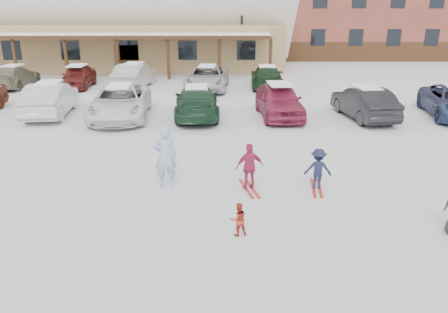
{
  "coord_description": "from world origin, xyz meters",
  "views": [
    {
      "loc": [
        0.28,
        -10.5,
        4.99
      ],
      "look_at": [
        0.3,
        1.0,
        1.0
      ],
      "focal_mm": 35.0,
      "sensor_mm": 36.0,
      "label": 1
    }
  ],
  "objects_px": {
    "parked_car_10": "(207,78)",
    "parked_car_11": "(267,77)",
    "parked_car_1": "(50,99)",
    "parked_car_7": "(13,77)",
    "adult_skier": "(165,156)",
    "parked_car_8": "(78,76)",
    "parked_car_2": "(120,102)",
    "parked_car_5": "(364,103)",
    "child_navy": "(318,169)",
    "lamp_post": "(242,23)",
    "day_lodge": "(113,19)",
    "toddler_red": "(238,219)",
    "parked_car_9": "(134,76)",
    "child_magenta": "(250,167)",
    "parked_car_3": "(197,102)",
    "parked_car_4": "(279,100)"
  },
  "relations": [
    {
      "from": "toddler_red",
      "to": "adult_skier",
      "type": "bearing_deg",
      "value": -71.4
    },
    {
      "from": "parked_car_7",
      "to": "lamp_post",
      "type": "bearing_deg",
      "value": -154.98
    },
    {
      "from": "parked_car_2",
      "to": "parked_car_5",
      "type": "bearing_deg",
      "value": -5.32
    },
    {
      "from": "parked_car_2",
      "to": "parked_car_5",
      "type": "xyz_separation_m",
      "value": [
        11.28,
        -0.07,
        -0.03
      ]
    },
    {
      "from": "day_lodge",
      "to": "toddler_red",
      "type": "distance_m",
      "value": 31.31
    },
    {
      "from": "day_lodge",
      "to": "parked_car_3",
      "type": "relative_size",
      "value": 5.9
    },
    {
      "from": "child_magenta",
      "to": "parked_car_5",
      "type": "bearing_deg",
      "value": -137.19
    },
    {
      "from": "day_lodge",
      "to": "parked_car_1",
      "type": "bearing_deg",
      "value": -86.64
    },
    {
      "from": "parked_car_10",
      "to": "parked_car_11",
      "type": "distance_m",
      "value": 3.81
    },
    {
      "from": "parked_car_10",
      "to": "day_lodge",
      "type": "bearing_deg",
      "value": 129.65
    },
    {
      "from": "parked_car_1",
      "to": "parked_car_5",
      "type": "bearing_deg",
      "value": 171.14
    },
    {
      "from": "toddler_red",
      "to": "parked_car_11",
      "type": "relative_size",
      "value": 0.17
    },
    {
      "from": "day_lodge",
      "to": "parked_car_11",
      "type": "xyz_separation_m",
      "value": [
        12.04,
        -10.65,
        -3.25
      ]
    },
    {
      "from": "parked_car_9",
      "to": "child_navy",
      "type": "bearing_deg",
      "value": 122.7
    },
    {
      "from": "lamp_post",
      "to": "parked_car_2",
      "type": "height_order",
      "value": "lamp_post"
    },
    {
      "from": "child_navy",
      "to": "parked_car_5",
      "type": "xyz_separation_m",
      "value": [
        3.81,
        8.25,
        0.13
      ]
    },
    {
      "from": "parked_car_1",
      "to": "parked_car_7",
      "type": "relative_size",
      "value": 1.0
    },
    {
      "from": "adult_skier",
      "to": "child_navy",
      "type": "height_order",
      "value": "adult_skier"
    },
    {
      "from": "parked_car_5",
      "to": "parked_car_7",
      "type": "distance_m",
      "value": 21.52
    },
    {
      "from": "parked_car_4",
      "to": "parked_car_8",
      "type": "distance_m",
      "value": 14.23
    },
    {
      "from": "day_lodge",
      "to": "child_magenta",
      "type": "distance_m",
      "value": 28.92
    },
    {
      "from": "lamp_post",
      "to": "child_magenta",
      "type": "bearing_deg",
      "value": -91.66
    },
    {
      "from": "adult_skier",
      "to": "parked_car_8",
      "type": "relative_size",
      "value": 0.44
    },
    {
      "from": "toddler_red",
      "to": "parked_car_2",
      "type": "height_order",
      "value": "parked_car_2"
    },
    {
      "from": "parked_car_8",
      "to": "parked_car_7",
      "type": "bearing_deg",
      "value": 176.98
    },
    {
      "from": "parked_car_7",
      "to": "parked_car_9",
      "type": "bearing_deg",
      "value": 178.93
    },
    {
      "from": "parked_car_10",
      "to": "parked_car_11",
      "type": "relative_size",
      "value": 1.12
    },
    {
      "from": "lamp_post",
      "to": "child_magenta",
      "type": "xyz_separation_m",
      "value": [
        -0.68,
        -23.45,
        -3.0
      ]
    },
    {
      "from": "lamp_post",
      "to": "parked_car_8",
      "type": "xyz_separation_m",
      "value": [
        -10.7,
        -7.03,
        -2.98
      ]
    },
    {
      "from": "parked_car_1",
      "to": "parked_car_5",
      "type": "relative_size",
      "value": 1.07
    },
    {
      "from": "toddler_red",
      "to": "parked_car_9",
      "type": "distance_m",
      "value": 19.92
    },
    {
      "from": "parked_car_10",
      "to": "parked_car_2",
      "type": "bearing_deg",
      "value": -114.08
    },
    {
      "from": "adult_skier",
      "to": "parked_car_2",
      "type": "height_order",
      "value": "adult_skier"
    },
    {
      "from": "day_lodge",
      "to": "parked_car_7",
      "type": "xyz_separation_m",
      "value": [
        -4.13,
        -10.48,
        -3.25
      ]
    },
    {
      "from": "lamp_post",
      "to": "parked_car_1",
      "type": "bearing_deg",
      "value": -123.65
    },
    {
      "from": "parked_car_1",
      "to": "parked_car_11",
      "type": "distance_m",
      "value": 13.2
    },
    {
      "from": "child_navy",
      "to": "parked_car_5",
      "type": "height_order",
      "value": "parked_car_5"
    },
    {
      "from": "parked_car_3",
      "to": "parked_car_9",
      "type": "relative_size",
      "value": 1.05
    },
    {
      "from": "child_magenta",
      "to": "parked_car_8",
      "type": "relative_size",
      "value": 0.33
    },
    {
      "from": "child_magenta",
      "to": "parked_car_7",
      "type": "relative_size",
      "value": 0.29
    },
    {
      "from": "parked_car_2",
      "to": "toddler_red",
      "type": "bearing_deg",
      "value": -70.03
    },
    {
      "from": "day_lodge",
      "to": "child_navy",
      "type": "height_order",
      "value": "day_lodge"
    },
    {
      "from": "parked_car_11",
      "to": "parked_car_2",
      "type": "bearing_deg",
      "value": 49.38
    },
    {
      "from": "adult_skier",
      "to": "parked_car_10",
      "type": "xyz_separation_m",
      "value": [
        0.67,
        15.38,
        -0.16
      ]
    },
    {
      "from": "lamp_post",
      "to": "adult_skier",
      "type": "xyz_separation_m",
      "value": [
        -3.09,
        -23.2,
        -2.78
      ]
    },
    {
      "from": "child_magenta",
      "to": "parked_car_5",
      "type": "distance_m",
      "value": 10.09
    },
    {
      "from": "child_navy",
      "to": "parked_car_8",
      "type": "xyz_separation_m",
      "value": [
        -11.96,
        16.39,
        0.11
      ]
    },
    {
      "from": "child_navy",
      "to": "parked_car_7",
      "type": "relative_size",
      "value": 0.25
    },
    {
      "from": "parked_car_4",
      "to": "parked_car_10",
      "type": "bearing_deg",
      "value": 113.46
    },
    {
      "from": "parked_car_1",
      "to": "parked_car_4",
      "type": "xyz_separation_m",
      "value": [
        10.83,
        -0.35,
        0.0
      ]
    }
  ]
}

